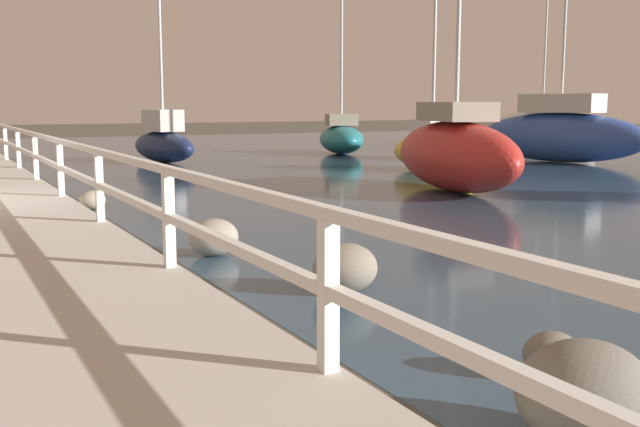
% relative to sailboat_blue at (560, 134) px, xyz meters
% --- Properties ---
extents(railing, '(0.10, 32.50, 0.99)m').
position_rel_sailboat_blue_xyz_m(railing, '(-15.91, -4.15, 0.03)').
color(railing, white).
rests_on(railing, dock_walkway).
extents(boulder_mid_strip, '(0.61, 0.55, 0.46)m').
position_rel_sailboat_blue_xyz_m(boulder_mid_strip, '(-14.90, -9.06, -0.68)').
color(boulder_mid_strip, gray).
rests_on(boulder_mid_strip, ground).
extents(boulder_water_edge, '(0.65, 0.59, 0.49)m').
position_rel_sailboat_blue_xyz_m(boulder_water_edge, '(-14.37, -11.39, -0.66)').
color(boulder_water_edge, slate).
rests_on(boulder_water_edge, ground).
extents(boulder_near_dock, '(0.45, 0.41, 0.34)m').
position_rel_sailboat_blue_xyz_m(boulder_near_dock, '(-15.41, -4.22, -0.74)').
color(boulder_near_dock, gray).
rests_on(boulder_near_dock, ground).
extents(boulder_upstream, '(0.41, 0.37, 0.31)m').
position_rel_sailboat_blue_xyz_m(boulder_upstream, '(-14.27, -14.04, -0.76)').
color(boulder_upstream, '#666056').
rests_on(boulder_upstream, ground).
extents(boulder_far_strip, '(0.77, 0.70, 0.58)m').
position_rel_sailboat_blue_xyz_m(boulder_far_strip, '(-14.88, -14.88, -0.62)').
color(boulder_far_strip, '#666056').
rests_on(boulder_far_strip, ground).
extents(sailboat_blue, '(2.97, 5.97, 5.59)m').
position_rel_sailboat_blue_xyz_m(sailboat_blue, '(0.00, 0.00, 0.00)').
color(sailboat_blue, '#2D4C9E').
rests_on(sailboat_blue, water_surface).
extents(sailboat_red, '(2.48, 5.13, 7.15)m').
position_rel_sailboat_blue_xyz_m(sailboat_red, '(-8.02, -4.95, -0.09)').
color(sailboat_red, red).
rests_on(sailboat_red, water_surface).
extents(sailboat_white, '(3.47, 5.09, 6.73)m').
position_rel_sailboat_blue_xyz_m(sailboat_white, '(6.68, 7.66, -0.05)').
color(sailboat_white, white).
rests_on(sailboat_white, water_surface).
extents(sailboat_yellow, '(1.43, 3.20, 6.11)m').
position_rel_sailboat_blue_xyz_m(sailboat_yellow, '(-5.44, -0.62, -0.32)').
color(sailboat_yellow, gold).
rests_on(sailboat_yellow, water_surface).
extents(sailboat_teal, '(2.66, 4.02, 5.67)m').
position_rel_sailboat_blue_xyz_m(sailboat_teal, '(-4.16, 6.83, -0.30)').
color(sailboat_teal, '#1E707A').
rests_on(sailboat_teal, water_surface).
extents(sailboat_navy, '(1.66, 3.84, 6.05)m').
position_rel_sailboat_blue_xyz_m(sailboat_navy, '(-11.25, 5.77, -0.25)').
color(sailboat_navy, '#192347').
rests_on(sailboat_navy, water_surface).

